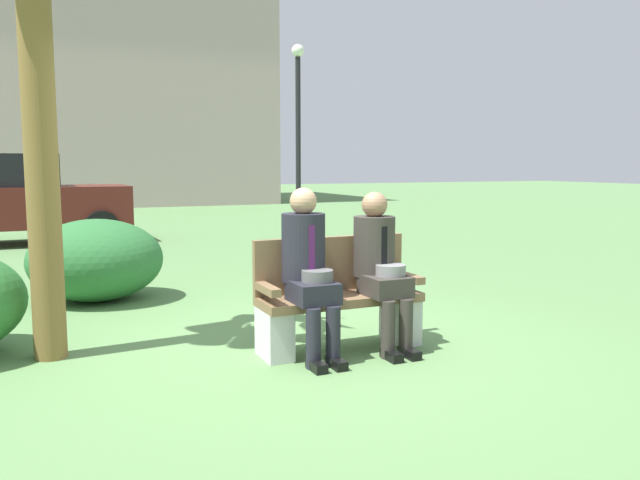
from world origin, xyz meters
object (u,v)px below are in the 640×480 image
at_px(park_bench, 338,300).
at_px(street_lamp, 298,122).
at_px(seated_man_left, 308,264).
at_px(building_backdrop, 51,68).
at_px(parked_car_near, 17,200).
at_px(seated_man_right, 380,262).
at_px(shrub_mid_lawn, 96,260).

bearing_deg(park_bench, street_lamp, 70.34).
xyz_separation_m(seated_man_left, building_backdrop, (-1.09, 22.34, 4.35)).
bearing_deg(parked_car_near, park_bench, -73.73).
relative_size(seated_man_right, shrub_mid_lawn, 0.88).
height_order(shrub_mid_lawn, street_lamp, street_lamp).
height_order(seated_man_right, building_backdrop, building_backdrop).
bearing_deg(shrub_mid_lawn, parked_car_near, 98.57).
bearing_deg(building_backdrop, shrub_mid_lawn, -90.68).
xyz_separation_m(street_lamp, building_backdrop, (-3.94, 15.09, 2.78)).
relative_size(seated_man_left, parked_car_near, 0.33).
xyz_separation_m(shrub_mid_lawn, parked_car_near, (-0.88, 5.86, 0.39)).
distance_m(street_lamp, building_backdrop, 15.84).
distance_m(park_bench, seated_man_left, 0.47).
bearing_deg(seated_man_left, parked_car_near, 104.16).
height_order(park_bench, seated_man_left, seated_man_left).
bearing_deg(parked_car_near, seated_man_left, -75.84).
bearing_deg(parked_car_near, shrub_mid_lawn, -81.43).
relative_size(park_bench, building_backdrop, 0.08).
distance_m(park_bench, street_lamp, 7.81).
distance_m(shrub_mid_lawn, street_lamp, 6.34).
xyz_separation_m(seated_man_right, street_lamp, (2.23, 7.26, 1.59)).
height_order(seated_man_right, shrub_mid_lawn, seated_man_right).
distance_m(park_bench, seated_man_right, 0.46).
relative_size(street_lamp, building_backdrop, 0.23).
distance_m(seated_man_left, shrub_mid_lawn, 3.16).
relative_size(seated_man_left, street_lamp, 0.35).
distance_m(seated_man_left, street_lamp, 7.95).
height_order(seated_man_left, building_backdrop, building_backdrop).
relative_size(park_bench, parked_car_near, 0.34).
bearing_deg(seated_man_right, building_backdrop, 94.39).
relative_size(seated_man_right, street_lamp, 0.34).
bearing_deg(building_backdrop, seated_man_left, -87.22).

